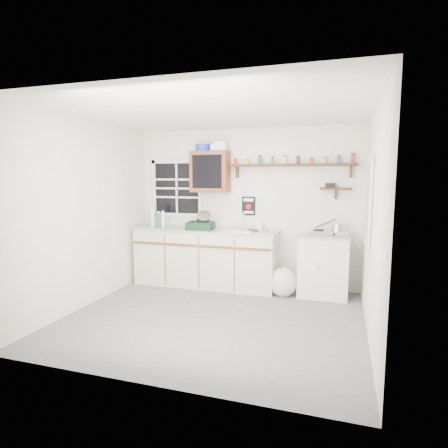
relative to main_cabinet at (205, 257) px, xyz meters
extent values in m
cube|color=#58585A|center=(0.58, -1.30, -0.47)|extent=(3.60, 3.20, 0.02)
cube|color=white|center=(0.58, -1.30, 2.05)|extent=(3.60, 3.20, 0.02)
cube|color=beige|center=(-1.23, -1.30, 0.79)|extent=(0.02, 3.20, 2.50)
cube|color=beige|center=(2.40, -1.30, 0.79)|extent=(0.02, 3.20, 2.50)
cube|color=beige|center=(0.58, 0.31, 0.79)|extent=(3.60, 0.02, 2.50)
cube|color=beige|center=(0.58, -2.91, 0.79)|extent=(3.60, 0.02, 2.50)
cube|color=beige|center=(0.00, 0.00, -0.02)|extent=(2.27, 0.60, 0.88)
cube|color=#A0A2A8|center=(0.00, 0.00, 0.44)|extent=(2.31, 0.62, 0.04)
cube|color=brown|center=(-0.85, -0.31, 0.24)|extent=(0.53, 0.02, 0.03)
cube|color=brown|center=(-0.28, -0.31, 0.24)|extent=(0.53, 0.02, 0.03)
cube|color=brown|center=(0.28, -0.31, 0.24)|extent=(0.53, 0.02, 0.03)
cube|color=brown|center=(0.85, -0.31, 0.24)|extent=(0.53, 0.02, 0.03)
cube|color=silver|center=(1.83, 0.03, -0.02)|extent=(0.70, 0.55, 0.88)
cube|color=#A0A2A8|center=(1.83, 0.03, 0.43)|extent=(0.73, 0.57, 0.03)
cube|color=#B7B7BC|center=(0.53, 0.00, 0.46)|extent=(0.52, 0.44, 0.03)
cylinder|color=#B7B7BC|center=(0.58, 0.16, 0.60)|extent=(0.02, 0.02, 0.28)
cylinder|color=#B7B7BC|center=(0.58, 0.10, 0.73)|extent=(0.02, 0.14, 0.02)
cube|color=#5E2D17|center=(0.03, 0.15, 1.36)|extent=(0.60, 0.30, 0.65)
cube|color=black|center=(0.03, -0.01, 1.36)|extent=(0.48, 0.02, 0.52)
cylinder|color=#1A32AE|center=(-0.09, 0.15, 1.74)|extent=(0.24, 0.24, 0.11)
cube|color=white|center=(0.21, 0.15, 1.76)|extent=(0.18, 0.15, 0.14)
cylinder|color=white|center=(0.11, 0.10, 1.74)|extent=(0.12, 0.12, 0.10)
cube|color=black|center=(1.31, 0.21, 1.46)|extent=(1.91, 0.18, 0.04)
cube|color=black|center=(0.45, 0.25, 1.36)|extent=(0.03, 0.10, 0.18)
cube|color=black|center=(2.17, 0.25, 1.36)|extent=(0.03, 0.10, 0.18)
cylinder|color=red|center=(0.43, 0.21, 1.51)|extent=(0.04, 0.04, 0.07)
cylinder|color=black|center=(0.43, 0.21, 1.56)|extent=(0.04, 0.04, 0.02)
cylinder|color=gold|center=(0.63, 0.21, 1.51)|extent=(0.04, 0.04, 0.07)
cylinder|color=black|center=(0.63, 0.21, 1.56)|extent=(0.04, 0.04, 0.02)
cylinder|color=#267226|center=(0.82, 0.21, 1.54)|extent=(0.05, 0.05, 0.12)
cylinder|color=black|center=(0.82, 0.21, 1.61)|extent=(0.05, 0.05, 0.02)
cylinder|color=#99591E|center=(1.02, 0.21, 1.52)|extent=(0.05, 0.05, 0.09)
cylinder|color=black|center=(1.02, 0.21, 1.58)|extent=(0.04, 0.04, 0.02)
cylinder|color=silver|center=(1.21, 0.21, 1.53)|extent=(0.06, 0.06, 0.11)
cylinder|color=black|center=(1.21, 0.21, 1.60)|extent=(0.05, 0.05, 0.02)
cylinder|color=#4C2614|center=(1.41, 0.21, 1.53)|extent=(0.05, 0.05, 0.10)
cylinder|color=black|center=(1.41, 0.21, 1.59)|extent=(0.05, 0.05, 0.02)
cylinder|color=#B24C19|center=(1.60, 0.21, 1.51)|extent=(0.05, 0.05, 0.07)
cylinder|color=black|center=(1.60, 0.21, 1.56)|extent=(0.05, 0.05, 0.02)
cylinder|color=gold|center=(1.80, 0.21, 1.52)|extent=(0.05, 0.05, 0.08)
cylinder|color=black|center=(1.80, 0.21, 1.57)|extent=(0.04, 0.04, 0.02)
cylinder|color=#334C8C|center=(1.99, 0.21, 1.53)|extent=(0.05, 0.05, 0.10)
cylinder|color=black|center=(1.99, 0.21, 1.59)|extent=(0.05, 0.05, 0.02)
cylinder|color=maroon|center=(2.19, 0.21, 1.54)|extent=(0.06, 0.06, 0.13)
cylinder|color=black|center=(2.19, 0.21, 1.61)|extent=(0.05, 0.05, 0.02)
cube|color=black|center=(1.96, 0.22, 1.11)|extent=(0.45, 0.15, 0.03)
cube|color=black|center=(1.96, 0.26, 1.03)|extent=(0.03, 0.08, 0.14)
cube|color=black|center=(1.88, 0.22, 1.16)|extent=(0.14, 0.10, 0.07)
cube|color=black|center=(0.63, 0.29, 0.82)|extent=(0.22, 0.01, 0.30)
cube|color=white|center=(0.63, 0.28, 0.92)|extent=(0.16, 0.00, 0.05)
cylinder|color=#A50C0C|center=(0.63, 0.28, 0.81)|extent=(0.09, 0.01, 0.09)
cube|color=white|center=(0.63, 0.28, 0.72)|extent=(0.16, 0.00, 0.04)
cube|color=black|center=(-0.62, 0.29, 1.09)|extent=(0.85, 0.02, 0.90)
cube|color=silver|center=(-0.62, 0.29, 1.09)|extent=(0.93, 0.03, 0.98)
cube|color=black|center=(2.37, -0.75, 0.99)|extent=(0.02, 0.70, 1.00)
cube|color=silver|center=(2.37, -0.75, 0.99)|extent=(0.03, 0.78, 1.08)
cylinder|color=silver|center=(-0.92, -0.02, 0.62)|extent=(0.09, 0.09, 0.32)
cylinder|color=white|center=(-0.92, -0.02, 0.79)|extent=(0.05, 0.05, 0.03)
cylinder|color=#246D40|center=(-0.81, -0.03, 0.57)|extent=(0.08, 0.08, 0.23)
cylinder|color=white|center=(-0.81, -0.03, 0.70)|extent=(0.04, 0.04, 0.03)
cylinder|color=silver|center=(-0.74, 0.00, 0.58)|extent=(0.08, 0.08, 0.24)
cylinder|color=white|center=(-0.74, 0.00, 0.71)|extent=(0.04, 0.04, 0.03)
cube|color=black|center=(-0.05, -0.09, 0.52)|extent=(0.42, 0.32, 0.12)
cylinder|color=#B7B7BC|center=(0.00, -0.09, 0.64)|extent=(0.30, 0.32, 0.24)
imported|color=silver|center=(0.83, 0.15, 0.56)|extent=(0.12, 0.12, 0.21)
cube|color=maroon|center=(0.77, 0.00, 0.47)|extent=(0.17, 0.15, 0.02)
cube|color=#B7B7BC|center=(1.88, 0.01, 0.48)|extent=(0.55, 0.34, 0.07)
cylinder|color=black|center=(1.75, 0.01, 0.52)|extent=(0.16, 0.16, 0.01)
cylinder|color=black|center=(2.01, 0.01, 0.52)|extent=(0.16, 0.16, 0.01)
cylinder|color=#B7B7BC|center=(2.01, 0.01, 0.57)|extent=(0.17, 0.17, 0.10)
cylinder|color=black|center=(1.84, 0.09, 0.61)|extent=(0.30, 0.16, 0.17)
ellipsoid|color=silver|center=(1.28, -0.16, -0.26)|extent=(0.42, 0.38, 0.44)
cone|color=silver|center=(1.30, -0.16, -0.06)|extent=(0.12, 0.12, 0.12)
camera|label=1|loc=(2.06, -5.53, 1.29)|focal=30.00mm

